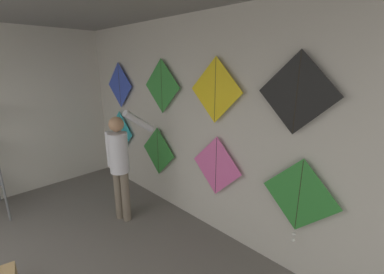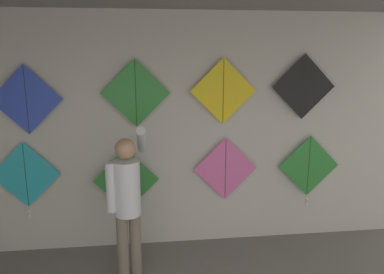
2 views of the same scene
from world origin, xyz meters
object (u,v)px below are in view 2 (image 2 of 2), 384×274
object	(u,v)px
kite_2	(225,169)
kite_6	(223,91)
kite_7	(304,87)
kite_0	(26,176)
shopkeeper	(127,198)
kite_4	(26,100)
kite_3	(309,167)
kite_5	(136,93)
kite_1	(126,180)

from	to	relation	value
kite_2	kite_6	xyz separation A→B (m)	(-0.04, 0.00, 0.94)
kite_6	kite_7	xyz separation A→B (m)	(0.97, 0.00, 0.04)
kite_0	kite_2	bearing A→B (deg)	0.01
kite_0	kite_2	world-z (taller)	kite_0
shopkeeper	kite_4	world-z (taller)	kite_4
kite_3	kite_7	size ratio (longest dim) A/B	1.18
kite_3	kite_4	bearing A→B (deg)	179.99
kite_0	kite_7	distance (m)	3.39
kite_3	kite_5	size ratio (longest dim) A/B	1.18
kite_0	kite_6	world-z (taller)	kite_6
kite_4	kite_7	size ratio (longest dim) A/B	1.00
kite_1	kite_4	world-z (taller)	kite_4
kite_1	kite_4	size ratio (longest dim) A/B	1.00
kite_1	kite_0	bearing A→B (deg)	-179.98
kite_7	kite_0	bearing A→B (deg)	-179.99
shopkeeper	kite_0	xyz separation A→B (m)	(-1.18, 0.70, 0.04)
kite_0	kite_1	bearing A→B (deg)	0.02
kite_4	kite_6	world-z (taller)	kite_6
kite_0	kite_3	world-z (taller)	kite_0
shopkeeper	kite_3	distance (m)	2.31
kite_1	kite_3	xyz separation A→B (m)	(2.25, -0.00, 0.08)
kite_4	kite_6	bearing A→B (deg)	0.00
shopkeeper	kite_6	world-z (taller)	kite_6
kite_3	kite_6	bearing A→B (deg)	179.98
kite_7	kite_4	bearing A→B (deg)	180.00
kite_1	kite_6	size ratio (longest dim) A/B	1.00
kite_5	kite_7	size ratio (longest dim) A/B	1.00
shopkeeper	kite_7	size ratio (longest dim) A/B	2.10
kite_3	kite_5	bearing A→B (deg)	179.99
kite_0	kite_4	world-z (taller)	kite_4
kite_6	kite_3	bearing A→B (deg)	-0.02
kite_2	kite_4	bearing A→B (deg)	180.00
shopkeeper	kite_5	distance (m)	1.20
shopkeeper	kite_5	bearing A→B (deg)	63.81
kite_0	kite_2	size ratio (longest dim) A/B	1.18
kite_4	kite_6	distance (m)	2.19
kite_1	kite_4	distance (m)	1.42
shopkeeper	kite_5	xyz separation A→B (m)	(0.10, 0.70, 0.97)
kite_1	kite_3	world-z (taller)	kite_3
shopkeeper	kite_3	size ratio (longest dim) A/B	1.78
kite_6	kite_4	bearing A→B (deg)	180.00
kite_4	kite_5	size ratio (longest dim) A/B	1.00
kite_2	kite_5	bearing A→B (deg)	180.00
kite_2	kite_3	bearing A→B (deg)	-0.02
shopkeeper	kite_5	world-z (taller)	kite_5
kite_5	kite_4	bearing A→B (deg)	180.00
kite_0	kite_7	world-z (taller)	kite_7
kite_6	kite_7	bearing A→B (deg)	0.00
kite_4	kite_7	world-z (taller)	kite_7
kite_0	kite_4	bearing A→B (deg)	0.24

